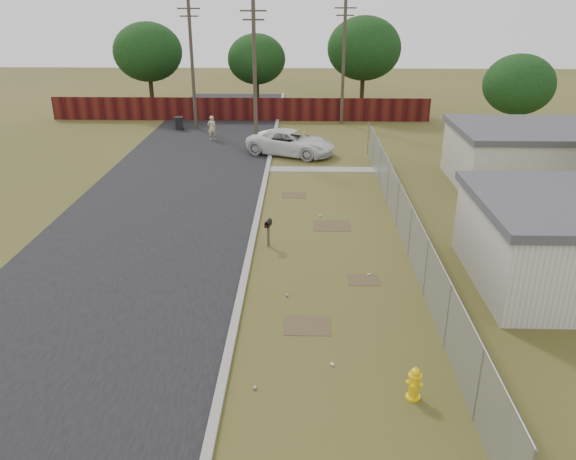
{
  "coord_description": "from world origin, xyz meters",
  "views": [
    {
      "loc": [
        -0.99,
        -19.57,
        9.26
      ],
      "look_at": [
        -1.51,
        -0.14,
        1.1
      ],
      "focal_mm": 35.0,
      "sensor_mm": 36.0,
      "label": 1
    }
  ],
  "objects_px": {
    "mailbox": "(268,226)",
    "pedestrian": "(212,128)",
    "fire_hydrant": "(414,384)",
    "pickup_truck": "(291,143)",
    "trash_bin": "(179,123)"
  },
  "relations": [
    {
      "from": "trash_bin",
      "to": "pickup_truck",
      "type": "bearing_deg",
      "value": -38.97
    },
    {
      "from": "mailbox",
      "to": "pickup_truck",
      "type": "xyz_separation_m",
      "value": [
        0.61,
        13.97,
        -0.12
      ]
    },
    {
      "from": "fire_hydrant",
      "to": "mailbox",
      "type": "height_order",
      "value": "mailbox"
    },
    {
      "from": "fire_hydrant",
      "to": "pedestrian",
      "type": "distance_m",
      "value": 28.2
    },
    {
      "from": "fire_hydrant",
      "to": "pedestrian",
      "type": "relative_size",
      "value": 0.55
    },
    {
      "from": "pickup_truck",
      "to": "pedestrian",
      "type": "relative_size",
      "value": 3.29
    },
    {
      "from": "fire_hydrant",
      "to": "trash_bin",
      "type": "bearing_deg",
      "value": 111.89
    },
    {
      "from": "mailbox",
      "to": "trash_bin",
      "type": "xyz_separation_m",
      "value": [
        -7.87,
        20.83,
        -0.4
      ]
    },
    {
      "from": "fire_hydrant",
      "to": "mailbox",
      "type": "bearing_deg",
      "value": 114.54
    },
    {
      "from": "pickup_truck",
      "to": "trash_bin",
      "type": "bearing_deg",
      "value": 74.06
    },
    {
      "from": "fire_hydrant",
      "to": "pedestrian",
      "type": "xyz_separation_m",
      "value": [
        -9.05,
        26.71,
        0.4
      ]
    },
    {
      "from": "pedestrian",
      "to": "fire_hydrant",
      "type": "bearing_deg",
      "value": 90.63
    },
    {
      "from": "mailbox",
      "to": "pickup_truck",
      "type": "bearing_deg",
      "value": 87.52
    },
    {
      "from": "pickup_truck",
      "to": "mailbox",
      "type": "bearing_deg",
      "value": -159.45
    },
    {
      "from": "mailbox",
      "to": "pedestrian",
      "type": "bearing_deg",
      "value": 105.56
    }
  ]
}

